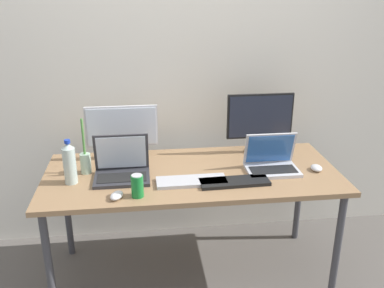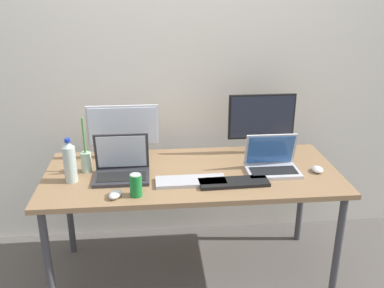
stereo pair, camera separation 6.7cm
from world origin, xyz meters
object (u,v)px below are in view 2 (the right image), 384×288
object	(u,v)px
water_bottle	(70,162)
keyboard_aux	(234,182)
monitor_left	(123,131)
laptop_secondary	(272,163)
keyboard_main	(191,181)
mouse_by_keyboard	(317,169)
bamboo_vase	(86,160)
soda_can_near_keyboard	(136,185)
work_desk	(192,181)
laptop_silver	(122,167)
monitor_center	(261,121)
mouse_by_laptop	(115,194)

from	to	relation	value
water_bottle	keyboard_aux	bearing A→B (deg)	-7.57
monitor_left	water_bottle	bearing A→B (deg)	-131.29
water_bottle	monitor_left	bearing A→B (deg)	48.71
laptop_secondary	keyboard_main	size ratio (longest dim) A/B	0.78
mouse_by_keyboard	bamboo_vase	world-z (taller)	bamboo_vase
keyboard_main	soda_can_near_keyboard	xyz separation A→B (m)	(-0.31, -0.13, 0.05)
work_desk	soda_can_near_keyboard	size ratio (longest dim) A/B	14.04
laptop_secondary	water_bottle	distance (m)	1.19
keyboard_main	mouse_by_keyboard	bearing A→B (deg)	4.95
keyboard_aux	soda_can_near_keyboard	bearing A→B (deg)	-172.90
laptop_silver	soda_can_near_keyboard	xyz separation A→B (m)	(0.09, -0.25, 0.00)
monitor_center	keyboard_main	bearing A→B (deg)	-141.10
soda_can_near_keyboard	laptop_silver	bearing A→B (deg)	109.42
keyboard_main	bamboo_vase	size ratio (longest dim) A/B	1.18
laptop_secondary	mouse_by_keyboard	xyz separation A→B (m)	(0.27, -0.04, -0.04)
monitor_left	soda_can_near_keyboard	xyz separation A→B (m)	(0.09, -0.54, -0.12)
laptop_secondary	bamboo_vase	distance (m)	1.12
work_desk	monitor_center	xyz separation A→B (m)	(0.48, 0.25, 0.28)
mouse_by_keyboard	bamboo_vase	bearing A→B (deg)	177.59
monitor_center	keyboard_aux	distance (m)	0.55
monitor_left	keyboard_aux	world-z (taller)	monitor_left
work_desk	laptop_secondary	xyz separation A→B (m)	(0.48, -0.03, 0.11)
monitor_center	work_desk	bearing A→B (deg)	-151.99
monitor_left	bamboo_vase	distance (m)	0.31
laptop_secondary	monitor_center	bearing A→B (deg)	90.64
keyboard_aux	bamboo_vase	distance (m)	0.89
keyboard_aux	water_bottle	size ratio (longest dim) A/B	1.51
mouse_by_laptop	laptop_silver	bearing A→B (deg)	107.74
monitor_center	mouse_by_laptop	size ratio (longest dim) A/B	4.49
mouse_by_laptop	water_bottle	distance (m)	0.36
water_bottle	keyboard_main	bearing A→B (deg)	-6.98
monitor_center	soda_can_near_keyboard	world-z (taller)	monitor_center
work_desk	bamboo_vase	distance (m)	0.65
laptop_silver	mouse_by_keyboard	bearing A→B (deg)	-2.44
mouse_by_laptop	soda_can_near_keyboard	distance (m)	0.12
work_desk	mouse_by_keyboard	distance (m)	0.76
work_desk	mouse_by_keyboard	world-z (taller)	mouse_by_keyboard
bamboo_vase	mouse_by_laptop	bearing A→B (deg)	-60.97
work_desk	monitor_left	bearing A→B (deg)	147.96
laptop_secondary	soda_can_near_keyboard	bearing A→B (deg)	-163.10
keyboard_aux	bamboo_vase	size ratio (longest dim) A/B	1.17
work_desk	keyboard_main	size ratio (longest dim) A/B	4.42
monitor_left	soda_can_near_keyboard	distance (m)	0.56
monitor_left	keyboard_main	world-z (taller)	monitor_left
water_bottle	laptop_secondary	bearing A→B (deg)	1.66
keyboard_aux	mouse_by_laptop	world-z (taller)	mouse_by_laptop
laptop_secondary	keyboard_aux	distance (m)	0.31
monitor_left	bamboo_vase	size ratio (longest dim) A/B	1.33
work_desk	keyboard_aux	distance (m)	0.30
mouse_by_laptop	bamboo_vase	xyz separation A→B (m)	(-0.19, 0.35, 0.06)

